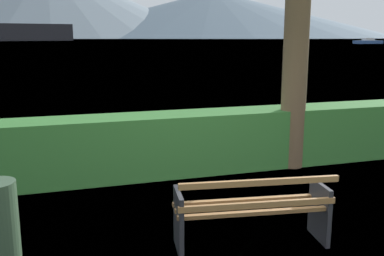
% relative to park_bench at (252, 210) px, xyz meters
% --- Properties ---
extents(ground_plane, '(1400.00, 1400.00, 0.00)m').
position_rel_park_bench_xyz_m(ground_plane, '(0.01, 0.06, -0.43)').
color(ground_plane, olive).
extents(water_surface, '(620.00, 620.00, 0.00)m').
position_rel_park_bench_xyz_m(water_surface, '(0.01, 306.45, -0.43)').
color(water_surface, '#7A99A8').
rests_on(water_surface, ground_plane).
extents(park_bench, '(1.79, 0.80, 0.87)m').
position_rel_park_bench_xyz_m(park_bench, '(0.00, 0.00, 0.00)').
color(park_bench, '#A0703F').
rests_on(park_bench, ground_plane).
extents(hedge_row, '(12.24, 0.82, 1.03)m').
position_rel_park_bench_xyz_m(hedge_row, '(0.01, 2.95, 0.09)').
color(hedge_row, '#387A33').
rests_on(hedge_row, ground_plane).
extents(fishing_boat_near, '(9.13, 3.37, 1.72)m').
position_rel_park_bench_xyz_m(fishing_boat_near, '(89.52, 110.34, 0.20)').
color(fishing_boat_near, '#335693').
rests_on(fishing_boat_near, water_surface).
extents(distant_hills, '(785.89, 441.15, 82.73)m').
position_rel_park_bench_xyz_m(distant_hills, '(4.46, 552.60, 35.20)').
color(distant_hills, gray).
rests_on(distant_hills, ground_plane).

